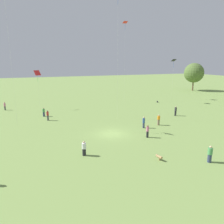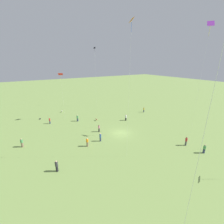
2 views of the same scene
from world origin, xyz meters
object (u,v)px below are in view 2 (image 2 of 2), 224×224
(person_4, at_px, (57,166))
(dog_1, at_px, (62,111))
(person_5, at_px, (186,141))
(dog_0, at_px, (97,119))
(person_7, at_px, (50,121))
(person_11, at_px, (144,110))
(kite_2, at_px, (61,76))
(person_9, at_px, (126,118))
(kite_1, at_px, (95,55))
(person_8, at_px, (87,142))
(person_0, at_px, (100,137))
(picnic_bag_1, at_px, (40,119))
(person_2, at_px, (78,118))
(person_6, at_px, (22,143))
(kite_5, at_px, (210,30))
(person_1, at_px, (99,128))
(person_10, at_px, (204,149))
(kite_6, at_px, (131,35))

(person_4, bearing_deg, dog_1, -161.28)
(person_5, relative_size, dog_0, 2.14)
(person_4, relative_size, person_7, 1.11)
(person_11, height_order, kite_2, kite_2)
(person_9, relative_size, kite_1, 0.08)
(person_8, xyz_separation_m, dog_0, (10.95, -7.19, -0.47))
(person_7, bearing_deg, person_0, -155.64)
(kite_2, distance_m, picnic_bag_1, 13.71)
(person_2, xyz_separation_m, person_8, (-13.25, 2.64, -0.01))
(kite_2, distance_m, dog_0, 14.59)
(person_5, relative_size, person_6, 1.01)
(person_5, relative_size, kite_5, 0.08)
(person_8, relative_size, person_11, 1.07)
(kite_1, bearing_deg, person_1, -19.96)
(person_10, bearing_deg, dog_0, 83.12)
(person_0, height_order, kite_5, kite_5)
(kite_1, bearing_deg, person_11, 36.76)
(person_10, distance_m, person_11, 23.27)
(person_4, bearing_deg, person_6, -124.47)
(kite_6, bearing_deg, person_5, 136.31)
(person_6, distance_m, person_9, 24.74)
(person_5, relative_size, person_11, 1.10)
(person_6, height_order, kite_6, kite_6)
(person_5, xyz_separation_m, dog_1, (32.72, 15.48, -0.54))
(person_9, height_order, person_10, person_10)
(person_0, xyz_separation_m, kite_5, (-7.88, -18.16, 19.78))
(person_1, xyz_separation_m, person_4, (-8.54, 11.18, 0.05))
(kite_6, relative_size, dog_0, 24.73)
(kite_2, bearing_deg, person_8, 152.91)
(person_11, bearing_deg, kite_6, -177.41)
(person_1, height_order, person_11, person_1)
(person_11, xyz_separation_m, kite_2, (6.83, 23.05, 11.12))
(person_8, bearing_deg, person_7, -93.61)
(person_11, relative_size, kite_1, 0.08)
(person_9, bearing_deg, picnic_bag_1, -21.88)
(person_5, distance_m, kite_1, 37.90)
(person_5, xyz_separation_m, kite_5, (2.12, -4.85, 19.78))
(person_0, height_order, kite_1, kite_1)
(person_5, bearing_deg, dog_0, 7.90)
(person_2, xyz_separation_m, person_5, (-22.81, -13.66, 0.03))
(person_6, height_order, kite_2, kite_2)
(person_1, bearing_deg, kite_1, -106.58)
(kite_5, relative_size, picnic_bag_1, 56.68)
(person_0, bearing_deg, person_11, -175.07)
(person_5, bearing_deg, person_1, 23.61)
(person_0, relative_size, person_8, 1.02)
(person_11, bearing_deg, person_2, 131.80)
(kite_1, relative_size, kite_5, 0.90)
(person_4, distance_m, person_6, 11.08)
(picnic_bag_1, bearing_deg, person_10, -145.37)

